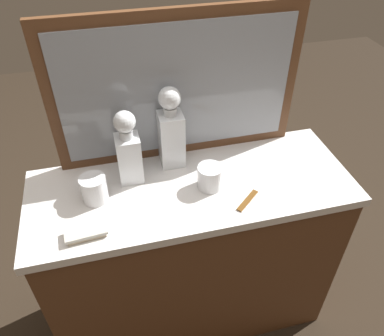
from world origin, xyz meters
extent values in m
plane|color=#2D2319|center=(0.00, 0.00, 0.00)|extent=(6.00, 6.00, 0.00)
cube|color=brown|center=(0.00, 0.00, 0.40)|extent=(1.15, 0.44, 0.80)
cube|color=white|center=(0.00, 0.00, 0.82)|extent=(1.19, 0.46, 0.03)
cube|color=brown|center=(0.00, 0.21, 1.11)|extent=(0.92, 0.03, 0.56)
cube|color=gray|center=(0.00, 0.20, 1.11)|extent=(0.84, 0.01, 0.48)
cube|color=white|center=(-0.21, 0.09, 0.92)|extent=(0.08, 0.08, 0.18)
cube|color=brown|center=(-0.21, 0.09, 0.88)|extent=(0.07, 0.07, 0.11)
cylinder|color=white|center=(-0.21, 0.09, 1.03)|extent=(0.05, 0.05, 0.03)
sphere|color=white|center=(-0.21, 0.09, 1.08)|extent=(0.08, 0.08, 0.08)
cube|color=white|center=(-0.04, 0.15, 0.94)|extent=(0.09, 0.09, 0.22)
cube|color=brown|center=(-0.04, 0.15, 0.89)|extent=(0.08, 0.08, 0.12)
cylinder|color=white|center=(-0.04, 0.15, 1.06)|extent=(0.05, 0.05, 0.03)
sphere|color=white|center=(-0.04, 0.15, 1.12)|extent=(0.08, 0.08, 0.08)
cylinder|color=white|center=(0.06, -0.02, 0.88)|extent=(0.09, 0.09, 0.09)
cylinder|color=silver|center=(0.06, -0.02, 0.84)|extent=(0.09, 0.09, 0.01)
cylinder|color=white|center=(-0.34, 0.01, 0.88)|extent=(0.09, 0.09, 0.10)
cylinder|color=silver|center=(-0.34, 0.01, 0.84)|extent=(0.09, 0.09, 0.01)
cube|color=#B7A88C|center=(-0.38, -0.15, 0.84)|extent=(0.12, 0.06, 0.01)
cube|color=beige|center=(-0.38, -0.15, 0.85)|extent=(0.14, 0.07, 0.01)
cube|color=brown|center=(0.17, -0.13, 0.83)|extent=(0.10, 0.09, 0.01)
camera|label=1|loc=(-0.25, -0.99, 1.77)|focal=35.48mm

